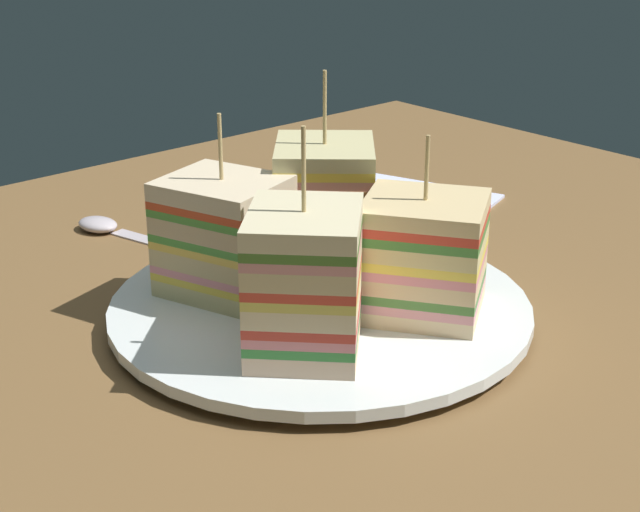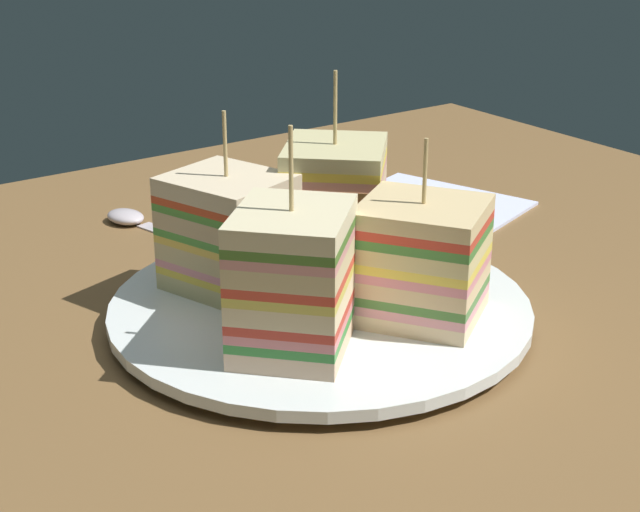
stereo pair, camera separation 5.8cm
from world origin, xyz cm
name	(u,v)px [view 1 (the left image)]	position (x,y,z in cm)	size (l,w,h in cm)	color
ground_plane	(320,334)	(0.00, 0.00, -0.90)	(91.64, 76.32, 1.80)	brown
plate	(320,309)	(0.00, 0.00, 0.78)	(25.56, 25.56, 1.28)	white
sandwich_wedge_0	(304,282)	(4.61, 3.95, 5.25)	(9.05, 9.01, 12.50)	beige
sandwich_wedge_1	(422,256)	(-3.65, 4.86, 4.75)	(9.11, 9.28, 10.72)	beige
sandwich_wedge_2	(325,205)	(-4.25, -4.35, 5.37)	(9.25, 9.30, 12.87)	beige
sandwich_wedge_3	(225,236)	(3.21, -5.15, 4.88)	(7.88, 8.46, 11.23)	beige
chip_pile	(332,281)	(-1.32, -0.37, 2.18)	(7.16, 7.05, 1.82)	#E2B363
spoon	(118,231)	(1.69, -20.88, 0.39)	(5.25, 14.55, 1.00)	silver
napkin	(401,202)	(-19.39, -11.89, 0.25)	(11.89, 13.51, 0.50)	#D5DBFE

